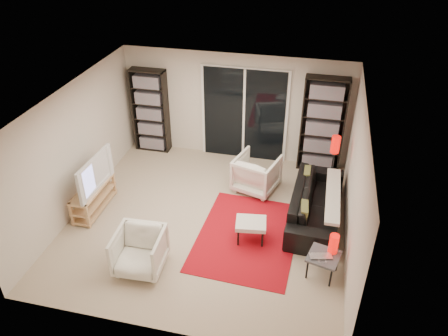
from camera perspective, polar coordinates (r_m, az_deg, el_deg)
The scene contains 20 objects.
floor at distance 8.23m, azimuth -2.19°, elevation -6.78°, with size 5.00×5.00×0.00m, color tan.
wall_back at distance 9.68m, azimuth 1.54°, elevation 7.97°, with size 5.00×0.02×2.40m, color beige.
wall_front at distance 5.68m, azimuth -9.16°, elevation -12.77°, with size 5.00×0.02×2.40m, color beige.
wall_left at distance 8.47m, azimuth -18.93°, elevation 2.35°, with size 0.02×5.00×2.40m, color beige.
wall_right at distance 7.36m, azimuth 16.77°, elevation -2.03°, with size 0.02×5.00×2.40m, color beige.
ceiling at distance 6.97m, azimuth -2.59°, elevation 8.73°, with size 5.00×5.00×0.02m, color white.
sliding_door at distance 9.68m, azimuth 2.65°, elevation 6.96°, with size 1.92×0.08×2.16m.
bookshelf_left at distance 10.17m, azimuth -9.59°, elevation 7.36°, with size 0.80×0.30×1.95m.
bookshelf_right at distance 9.43m, azimuth 12.73°, elevation 5.46°, with size 0.90×0.30×2.10m.
tv_stand at distance 8.70m, azimuth -16.64°, elevation -3.73°, with size 0.37×1.17×0.50m.
tv at distance 8.38m, azimuth -17.11°, elevation -0.61°, with size 1.15×0.15×0.66m, color black.
rug at distance 7.87m, azimuth 3.06°, elevation -8.88°, with size 1.70×2.30×0.01m, color #A40A14.
sofa at distance 8.26m, azimuth 11.98°, elevation -4.52°, with size 2.24×0.87×0.65m, color black.
armchair_back at distance 8.86m, azimuth 4.27°, elevation -0.68°, with size 0.80×0.83×0.75m, color silver.
armchair_front at distance 7.19m, azimuth -10.98°, elevation -10.62°, with size 0.75×0.78×0.71m, color silver.
ottoman at distance 7.60m, azimuth 3.54°, elevation -7.35°, with size 0.57×0.49×0.40m.
side_table at distance 7.13m, azimuth 12.88°, elevation -11.35°, with size 0.57×0.57×0.40m.
laptop at distance 7.02m, azimuth 12.61°, elevation -11.47°, with size 0.35×0.23×0.03m, color silver.
table_lamp at distance 7.09m, azimuth 14.13°, elevation -9.57°, with size 0.15×0.15×0.33m, color red.
floor_lamp at distance 8.72m, azimuth 14.24°, elevation 2.17°, with size 0.19×0.19×1.26m.
Camera 1 is at (1.76, -6.15, 5.18)m, focal length 35.00 mm.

